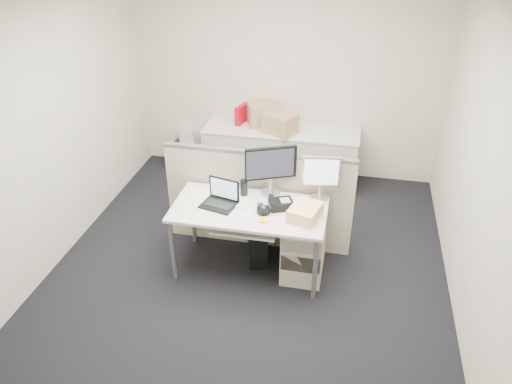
% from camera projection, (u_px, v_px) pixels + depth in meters
% --- Properties ---
extents(floor, '(4.00, 4.50, 0.01)m').
position_uv_depth(floor, '(250.00, 267.00, 5.21)').
color(floor, black).
rests_on(floor, ground).
extents(wall_back, '(4.00, 0.02, 2.70)m').
position_uv_depth(wall_back, '(287.00, 76.00, 6.42)').
color(wall_back, '#B3AF99').
rests_on(wall_back, ground).
extents(wall_front, '(4.00, 0.02, 2.70)m').
position_uv_depth(wall_front, '(155.00, 334.00, 2.63)').
color(wall_front, '#B3AF99').
rests_on(wall_front, ground).
extents(wall_left, '(0.02, 4.50, 2.70)m').
position_uv_depth(wall_left, '(49.00, 132.00, 4.88)').
color(wall_left, '#B3AF99').
rests_on(wall_left, ground).
extents(wall_right, '(0.02, 4.50, 2.70)m').
position_uv_depth(wall_right, '(482.00, 172.00, 4.17)').
color(wall_right, '#B3AF99').
rests_on(wall_right, ground).
extents(desk, '(1.50, 0.75, 0.73)m').
position_uv_depth(desk, '(249.00, 214.00, 4.87)').
color(desk, beige).
rests_on(desk, floor).
extents(keyboard_tray, '(0.62, 0.32, 0.02)m').
position_uv_depth(keyboard_tray, '(245.00, 228.00, 4.74)').
color(keyboard_tray, beige).
rests_on(keyboard_tray, desk).
extents(drawer_pedestal, '(0.40, 0.55, 0.65)m').
position_uv_depth(drawer_pedestal, '(304.00, 246.00, 4.99)').
color(drawer_pedestal, '#A9A294').
rests_on(drawer_pedestal, floor).
extents(cubicle_partition, '(2.00, 0.06, 1.10)m').
position_uv_depth(cubicle_partition, '(258.00, 200.00, 5.31)').
color(cubicle_partition, '#A7A185').
rests_on(cubicle_partition, floor).
extents(back_counter, '(2.00, 0.60, 0.72)m').
position_uv_depth(back_counter, '(281.00, 155.00, 6.65)').
color(back_counter, '#A9A294').
rests_on(back_counter, floor).
extents(monitor_main, '(0.55, 0.39, 0.52)m').
position_uv_depth(monitor_main, '(271.00, 171.00, 4.95)').
color(monitor_main, black).
rests_on(monitor_main, desk).
extents(monitor_small, '(0.40, 0.24, 0.46)m').
position_uv_depth(monitor_small, '(321.00, 179.00, 4.88)').
color(monitor_small, '#B7B7BC').
rests_on(monitor_small, desk).
extents(laptop, '(0.38, 0.31, 0.25)m').
position_uv_depth(laptop, '(218.00, 195.00, 4.81)').
color(laptop, black).
rests_on(laptop, desk).
extents(trackball, '(0.15, 0.15, 0.05)m').
position_uv_depth(trackball, '(264.00, 210.00, 4.76)').
color(trackball, black).
rests_on(trackball, desk).
extents(desk_phone, '(0.28, 0.26, 0.07)m').
position_uv_depth(desk_phone, '(281.00, 204.00, 4.83)').
color(desk_phone, black).
rests_on(desk_phone, desk).
extents(paper_stack, '(0.24, 0.30, 0.01)m').
position_uv_depth(paper_stack, '(240.00, 200.00, 4.96)').
color(paper_stack, silver).
rests_on(paper_stack, desk).
extents(sticky_pad, '(0.10, 0.10, 0.01)m').
position_uv_depth(sticky_pad, '(264.00, 220.00, 4.65)').
color(sticky_pad, yellow).
rests_on(sticky_pad, desk).
extents(travel_mug, '(0.08, 0.08, 0.16)m').
position_uv_depth(travel_mug, '(244.00, 189.00, 5.00)').
color(travel_mug, black).
rests_on(travel_mug, desk).
extents(banana, '(0.17, 0.08, 0.04)m').
position_uv_depth(banana, '(279.00, 204.00, 4.86)').
color(banana, yellow).
rests_on(banana, desk).
extents(cellphone, '(0.07, 0.11, 0.01)m').
position_uv_depth(cellphone, '(260.00, 206.00, 4.86)').
color(cellphone, black).
rests_on(cellphone, desk).
extents(manila_folders, '(0.33, 0.38, 0.12)m').
position_uv_depth(manila_folders, '(305.00, 212.00, 4.67)').
color(manila_folders, '#F5C982').
rests_on(manila_folders, desk).
extents(keyboard, '(0.48, 0.28, 0.03)m').
position_uv_depth(keyboard, '(251.00, 224.00, 4.76)').
color(keyboard, black).
rests_on(keyboard, keyboard_tray).
extents(pc_tower_desk, '(0.30, 0.49, 0.43)m').
position_uv_depth(pc_tower_desk, '(257.00, 240.00, 5.26)').
color(pc_tower_desk, black).
rests_on(pc_tower_desk, floor).
extents(pc_tower_spare_dark, '(0.26, 0.44, 0.38)m').
position_uv_depth(pc_tower_spare_dark, '(181.00, 154.00, 7.08)').
color(pc_tower_spare_dark, black).
rests_on(pc_tower_spare_dark, floor).
extents(pc_tower_spare_silver, '(0.37, 0.52, 0.45)m').
position_uv_depth(pc_tower_spare_silver, '(187.00, 152.00, 7.04)').
color(pc_tower_spare_silver, '#B7B7BC').
rests_on(pc_tower_spare_silver, floor).
extents(cardboard_box_left, '(0.50, 0.45, 0.31)m').
position_uv_depth(cardboard_box_left, '(264.00, 115.00, 6.54)').
color(cardboard_box_left, tan).
rests_on(cardboard_box_left, back_counter).
extents(cardboard_box_right, '(0.48, 0.44, 0.28)m').
position_uv_depth(cardboard_box_right, '(280.00, 124.00, 6.30)').
color(cardboard_box_right, tan).
rests_on(cardboard_box_right, back_counter).
extents(red_binder, '(0.14, 0.29, 0.26)m').
position_uv_depth(red_binder, '(242.00, 115.00, 6.58)').
color(red_binder, '#B40214').
rests_on(red_binder, back_counter).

